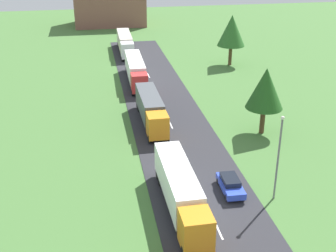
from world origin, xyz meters
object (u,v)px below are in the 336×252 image
at_px(distant_building, 109,5).
at_px(tree_oak, 265,89).
at_px(car_third, 230,184).
at_px(tree_birch, 232,31).
at_px(lamppost_second, 279,154).
at_px(truck_second, 181,190).
at_px(truck_fifth, 125,42).
at_px(truck_fourth, 136,69).
at_px(truck_third, 151,108).

bearing_deg(distant_building, tree_oak, -78.44).
height_order(car_third, tree_oak, tree_oak).
bearing_deg(tree_birch, car_third, -107.26).
bearing_deg(lamppost_second, truck_second, -177.67).
xyz_separation_m(lamppost_second, tree_birch, (9.25, 43.49, 1.63)).
bearing_deg(truck_second, tree_birch, 67.36).
height_order(tree_birch, distant_building, distant_building).
distance_m(truck_fifth, tree_oak, 43.67).
bearing_deg(lamppost_second, car_third, 153.91).
xyz_separation_m(truck_fourth, lamppost_second, (8.94, -36.65, 2.54)).
distance_m(truck_fourth, distant_building, 48.33).
distance_m(truck_third, truck_fifth, 36.24).
xyz_separation_m(truck_third, lamppost_second, (8.86, -19.38, 2.59)).
relative_size(truck_third, tree_oak, 1.52).
relative_size(lamppost_second, tree_oak, 1.01).
xyz_separation_m(truck_second, tree_birch, (18.29, 43.86, 4.15)).
height_order(truck_second, truck_fourth, truck_second).
xyz_separation_m(truck_second, lamppost_second, (9.04, 0.37, 2.52)).
relative_size(tree_birch, distant_building, 0.51).
bearing_deg(lamppost_second, truck_third, 114.58).
xyz_separation_m(truck_second, tree_oak, (13.22, 14.50, 3.61)).
distance_m(truck_second, truck_fourth, 37.01).
bearing_deg(truck_third, tree_oak, -21.90).
distance_m(lamppost_second, tree_birch, 44.50).
height_order(car_third, lamppost_second, lamppost_second).
height_order(truck_second, distant_building, distant_building).
distance_m(truck_fifth, car_third, 54.08).
relative_size(lamppost_second, tree_birch, 0.92).
bearing_deg(truck_third, tree_birch, 53.09).
distance_m(truck_second, truck_third, 19.75).
relative_size(truck_third, car_third, 2.88).
bearing_deg(tree_oak, truck_fourth, 120.24).
xyz_separation_m(truck_fourth, distant_building, (-1.35, 48.23, 2.80)).
distance_m(car_third, tree_oak, 15.44).
xyz_separation_m(car_third, tree_oak, (7.88, 12.32, 4.94)).
height_order(truck_second, truck_fifth, truck_second).
height_order(truck_second, tree_birch, tree_birch).
xyz_separation_m(truck_fourth, truck_fifth, (-0.02, 18.97, -0.04)).
bearing_deg(truck_second, tree_oak, 47.64).
height_order(truck_fourth, lamppost_second, lamppost_second).
distance_m(truck_fifth, distant_building, 29.43).
distance_m(truck_fifth, tree_birch, 22.28).
xyz_separation_m(truck_fifth, distant_building, (-1.33, 29.26, 2.84)).
bearing_deg(lamppost_second, truck_fourth, 103.71).
xyz_separation_m(tree_oak, distant_building, (-14.48, 70.75, -0.82)).
relative_size(truck_fifth, car_third, 3.24).
relative_size(tree_oak, tree_birch, 0.91).
bearing_deg(distant_building, lamppost_second, -83.09).
xyz_separation_m(truck_fifth, car_third, (5.26, -53.81, -1.28)).
bearing_deg(truck_fourth, truck_second, -90.15).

